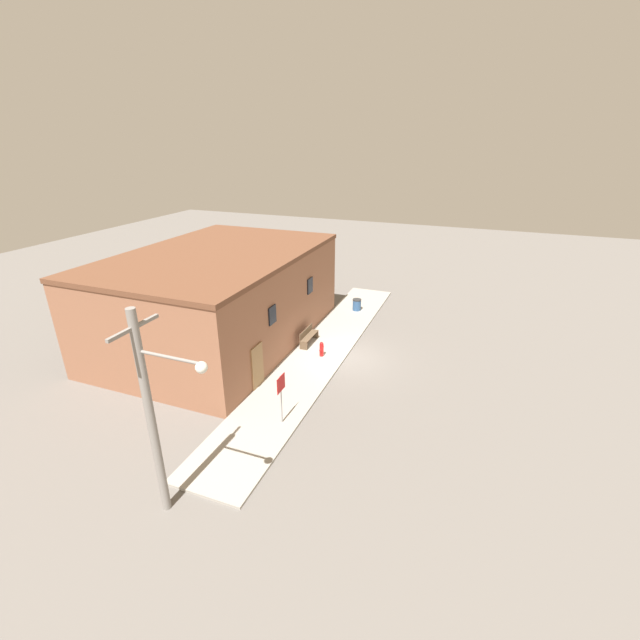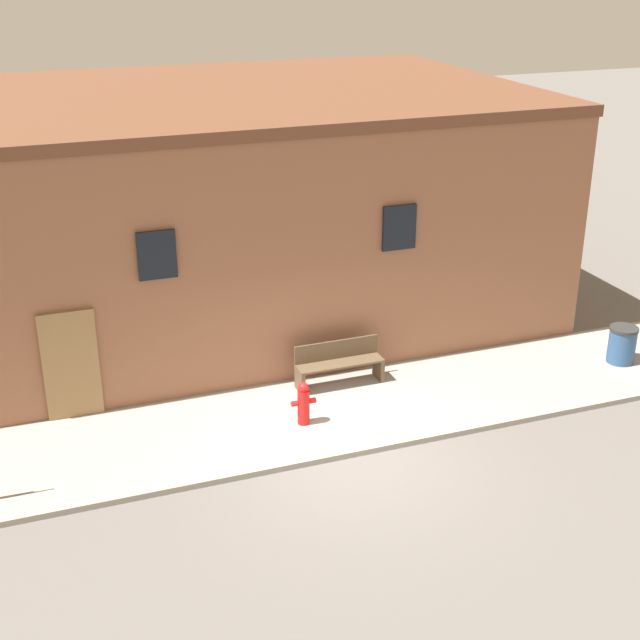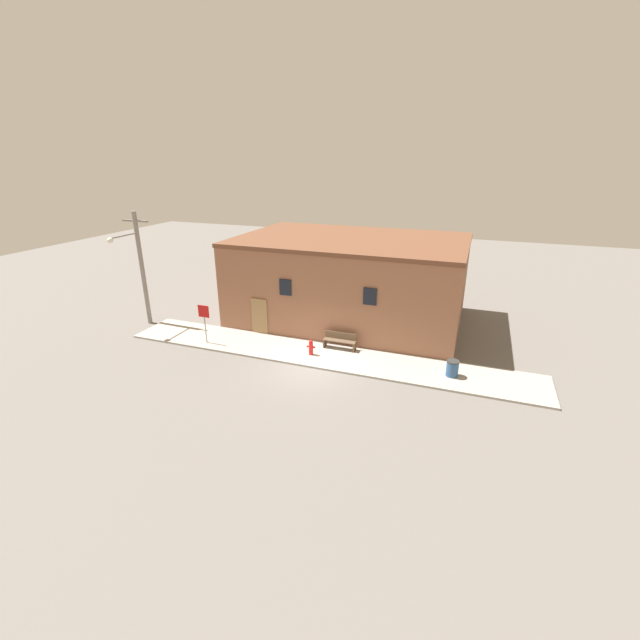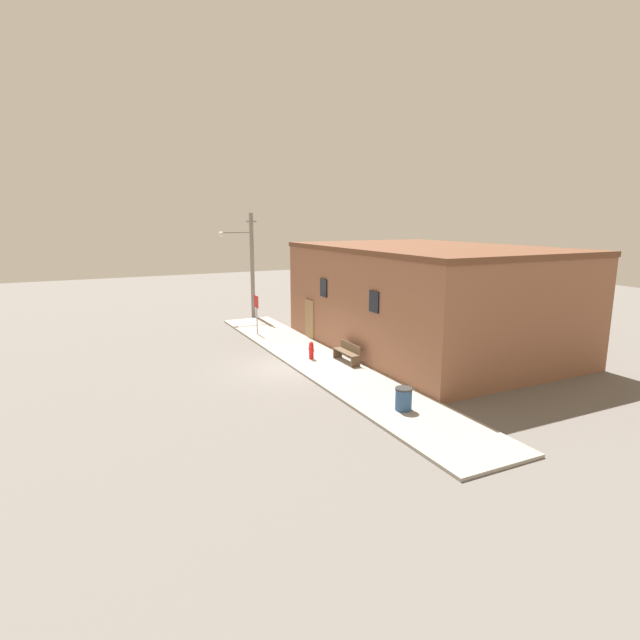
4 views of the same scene
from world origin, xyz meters
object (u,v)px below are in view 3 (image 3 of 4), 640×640
(fire_hydrant, at_px, (311,347))
(utility_pole, at_px, (140,265))
(stop_sign, at_px, (204,317))
(trash_bin, at_px, (452,368))
(bench, at_px, (340,341))

(fire_hydrant, xyz_separation_m, utility_pole, (-11.25, 0.84, 3.20))
(utility_pole, bearing_deg, fire_hydrant, -4.25)
(stop_sign, xyz_separation_m, trash_bin, (13.07, 0.71, -1.13))
(stop_sign, xyz_separation_m, bench, (7.19, 1.82, -1.08))
(fire_hydrant, xyz_separation_m, trash_bin, (7.07, 0.14, -0.02))
(stop_sign, relative_size, utility_pole, 0.32)
(stop_sign, height_order, trash_bin, stop_sign)
(fire_hydrant, bearing_deg, utility_pole, 175.75)
(utility_pole, bearing_deg, trash_bin, -2.16)
(fire_hydrant, relative_size, stop_sign, 0.38)
(bench, relative_size, trash_bin, 2.24)
(stop_sign, bearing_deg, trash_bin, 3.11)
(bench, height_order, trash_bin, bench)
(stop_sign, height_order, utility_pole, utility_pole)
(stop_sign, distance_m, utility_pole, 5.81)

